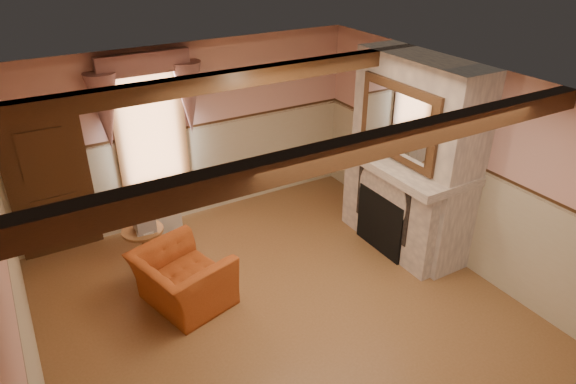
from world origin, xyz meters
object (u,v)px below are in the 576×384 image
bowl (395,150)px  oil_lamp (393,142)px  mantel_clock (368,132)px  side_table (145,246)px  radiator (158,215)px  armchair (183,279)px

bowl → oil_lamp: bearing=90.0°
mantel_clock → oil_lamp: size_ratio=0.86×
side_table → bowl: size_ratio=1.48×
radiator → bowl: size_ratio=1.82×
side_table → radiator: bearing=59.1°
armchair → mantel_clock: (3.22, 0.51, 1.16)m
mantel_clock → oil_lamp: 0.57m
side_table → radiator: size_ratio=0.82×
bowl → mantel_clock: 0.63m
side_table → mantel_clock: bearing=-10.0°
side_table → bowl: bowl is taller
armchair → mantel_clock: mantel_clock is taller
bowl → radiator: bearing=147.1°
mantel_clock → oil_lamp: oil_lamp is taller
armchair → bowl: 3.41m
armchair → side_table: bearing=-6.9°
armchair → mantel_clock: size_ratio=4.63×
mantel_clock → side_table: bearing=170.0°
armchair → oil_lamp: 3.44m
side_table → radiator: 0.81m
side_table → mantel_clock: (3.39, -0.60, 1.25)m
radiator → oil_lamp: size_ratio=2.50×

